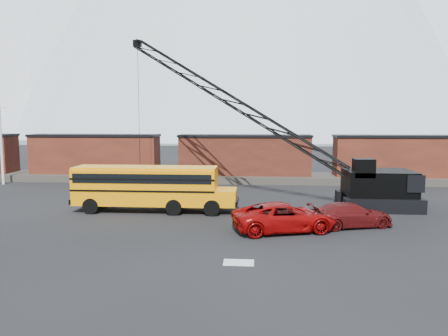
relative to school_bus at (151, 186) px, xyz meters
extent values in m
plane|color=black|center=(6.18, -6.61, -1.79)|extent=(160.00, 160.00, 0.00)
cone|color=white|center=(46.18, 313.39, 75.01)|extent=(240.00, 240.00, 160.00)
cube|color=white|center=(6.18, 333.39, 10.21)|extent=(800.00, 80.00, 24.00)
cube|color=#49433C|center=(6.18, 15.39, -1.44)|extent=(120.00, 5.00, 0.70)
cube|color=#411A12|center=(-9.82, 15.39, 0.91)|extent=(13.50, 2.90, 4.00)
cube|color=black|center=(-9.82, 15.39, 2.96)|extent=(13.70, 3.10, 0.25)
cube|color=black|center=(-14.02, 15.39, -0.79)|extent=(2.20, 2.40, 0.60)
cube|color=black|center=(-5.62, 15.39, -0.79)|extent=(2.20, 2.40, 0.60)
cube|color=#592319|center=(6.18, 15.39, 0.91)|extent=(13.50, 2.90, 4.00)
cube|color=black|center=(6.18, 15.39, 2.96)|extent=(13.70, 3.10, 0.25)
cube|color=black|center=(1.98, 15.39, -0.79)|extent=(2.20, 2.40, 0.60)
cube|color=black|center=(10.38, 15.39, -0.79)|extent=(2.20, 2.40, 0.60)
cube|color=#411A12|center=(22.18, 15.39, 0.91)|extent=(13.50, 2.90, 4.00)
cube|color=black|center=(22.18, 15.39, 2.96)|extent=(13.70, 3.10, 0.25)
cube|color=black|center=(17.98, 15.39, -0.79)|extent=(2.20, 2.40, 0.60)
cube|color=black|center=(26.38, 15.39, -0.79)|extent=(2.20, 2.40, 0.60)
cylinder|color=silver|center=(-17.82, 11.39, 2.21)|extent=(0.24, 0.24, 8.00)
cube|color=silver|center=(6.68, -10.61, -1.78)|extent=(1.40, 0.90, 0.02)
cube|color=orange|center=(-0.35, 0.00, 0.01)|extent=(10.00, 2.50, 2.50)
cube|color=orange|center=(5.25, 0.00, -0.69)|extent=(1.60, 2.30, 1.10)
cube|color=orange|center=(-0.35, 0.00, 1.31)|extent=(10.00, 2.30, 0.18)
cube|color=black|center=(-0.35, -1.26, 0.71)|extent=(9.60, 0.05, 0.65)
cube|color=black|center=(-0.35, 1.26, 0.71)|extent=(9.60, 0.05, 0.65)
cube|color=black|center=(6.10, 0.00, -0.99)|extent=(0.15, 2.45, 0.35)
cube|color=black|center=(-5.40, 0.00, -0.99)|extent=(0.15, 2.50, 0.35)
cylinder|color=black|center=(-3.95, -1.15, -1.24)|extent=(1.10, 0.35, 1.10)
cylinder|color=black|center=(-3.95, 1.15, -1.24)|extent=(1.10, 0.35, 1.10)
cylinder|color=black|center=(1.85, -1.15, -1.24)|extent=(1.10, 0.35, 1.10)
cylinder|color=black|center=(1.85, 1.15, -1.24)|extent=(1.10, 0.35, 1.10)
cylinder|color=black|center=(4.45, -1.15, -1.24)|extent=(1.10, 0.35, 1.10)
cylinder|color=black|center=(4.45, 1.15, -1.24)|extent=(1.10, 0.35, 1.10)
imported|color=#930707|center=(9.10, -4.77, -0.95)|extent=(6.59, 4.35, 1.68)
imported|color=#520E0E|center=(13.20, -3.42, -1.06)|extent=(5.47, 3.47, 1.48)
cube|color=black|center=(16.36, 0.76, -1.29)|extent=(5.50, 1.00, 1.00)
cube|color=black|center=(16.36, 3.96, -1.29)|extent=(5.50, 1.00, 1.00)
cube|color=black|center=(16.36, 2.36, 0.11)|extent=(4.80, 3.60, 1.80)
cube|color=black|center=(18.36, 2.36, 0.31)|extent=(1.20, 3.80, 1.20)
cube|color=black|center=(14.96, 1.16, 1.31)|extent=(1.40, 1.20, 1.30)
cube|color=black|center=(14.96, 0.61, 1.31)|extent=(1.20, 0.06, 0.90)
cube|color=black|center=(-3.26, 9.21, 11.39)|extent=(0.70, 0.50, 0.60)
cylinder|color=black|center=(-3.26, 9.21, 4.80)|extent=(0.04, 0.04, 12.89)
cube|color=black|center=(-3.26, 9.21, -1.44)|extent=(0.25, 0.25, 0.50)
camera|label=1|loc=(7.49, -29.94, 4.80)|focal=35.00mm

